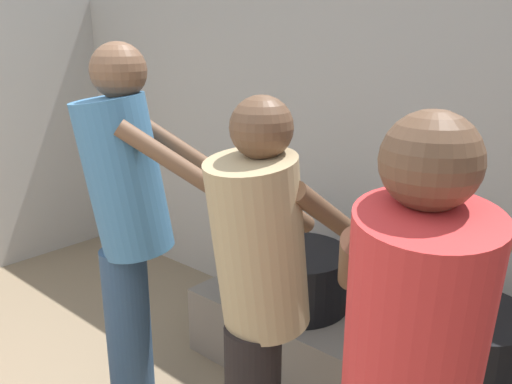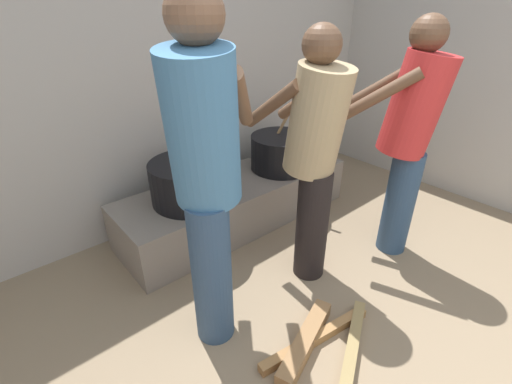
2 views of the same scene
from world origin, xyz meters
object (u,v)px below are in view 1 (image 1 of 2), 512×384
(cook_in_tan_shirt, at_px, (260,290))
(cook_in_blue_shirt, at_px, (128,216))
(cooking_pot_secondary, at_px, (295,277))
(cooking_pot_main, at_px, (464,341))

(cook_in_tan_shirt, relative_size, cook_in_blue_shirt, 0.91)
(cooking_pot_secondary, relative_size, cook_in_blue_shirt, 0.33)
(cooking_pot_secondary, bearing_deg, cooking_pot_main, -0.97)
(cooking_pot_main, relative_size, cook_in_tan_shirt, 0.49)
(cooking_pot_secondary, bearing_deg, cook_in_tan_shirt, -61.58)
(cook_in_tan_shirt, distance_m, cook_in_blue_shirt, 0.73)
(cooking_pot_main, distance_m, cook_in_blue_shirt, 1.46)
(cooking_pot_main, distance_m, cooking_pot_secondary, 0.86)
(cooking_pot_main, relative_size, cooking_pot_secondary, 1.35)
(cooking_pot_main, xyz_separation_m, cooking_pot_secondary, (-0.86, 0.01, 0.00))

